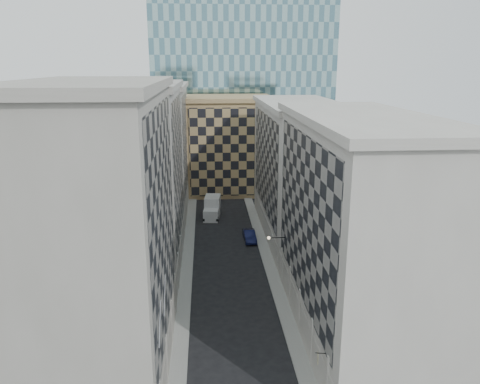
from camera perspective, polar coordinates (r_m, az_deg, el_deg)
name	(u,v)px	position (r m, az deg, el deg)	size (l,w,h in m)	color
sidewalk_west	(187,269)	(59.68, -6.51, -9.26)	(1.50, 100.00, 0.15)	gray
sidewalk_east	(270,266)	(60.14, 3.67, -8.99)	(1.50, 100.00, 0.15)	gray
bldg_left_a	(102,235)	(38.47, -16.50, -5.07)	(10.80, 22.80, 23.70)	gray
bldg_left_b	(139,177)	(59.40, -12.17, 1.86)	(10.80, 22.80, 22.70)	gray
bldg_left_c	(157,149)	(80.90, -10.11, 5.14)	(10.80, 22.80, 21.70)	gray
bldg_right_a	(355,229)	(43.95, 13.89, -4.39)	(10.80, 26.80, 20.70)	#B6B0A6
bldg_right_b	(298,170)	(69.24, 7.09, 2.73)	(10.80, 28.80, 19.70)	#B6B0A6
tan_block	(229,144)	(93.53, -1.39, 5.87)	(16.80, 14.80, 18.80)	#9D7F53
church_tower	(216,54)	(106.30, -2.97, 16.47)	(7.20, 7.20, 51.50)	#2E2924
flagpoles_left	(162,308)	(34.77, -9.45, -13.82)	(0.10, 6.33, 2.33)	gray
bracket_lamp	(270,238)	(52.18, 3.72, -5.60)	(1.98, 0.36, 0.36)	black
box_truck	(212,208)	(78.49, -3.41, -2.00)	(3.14, 6.33, 3.34)	silver
dark_car	(249,236)	(68.08, 1.16, -5.36)	(1.60, 4.60, 1.52)	#10153E
shop_sign	(318,357)	(37.17, 9.50, -19.27)	(0.77, 0.67, 0.75)	black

